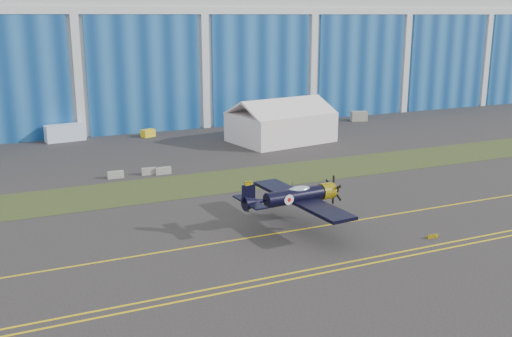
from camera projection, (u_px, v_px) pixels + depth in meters
name	position (u px, v px, depth m)	size (l,w,h in m)	color
ground	(163.00, 231.00, 56.65)	(260.00, 260.00, 0.00)	#323030
grass_median	(130.00, 192.00, 69.00)	(260.00, 10.00, 0.02)	#475128
hangar	(59.00, 41.00, 116.29)	(220.00, 45.70, 30.00)	silver
taxiway_centreline	(179.00, 249.00, 52.23)	(200.00, 0.20, 0.02)	yellow
edge_line_near	(218.00, 294.00, 43.85)	(80.00, 0.20, 0.02)	yellow
edge_line_far	(213.00, 288.00, 44.73)	(80.00, 0.20, 0.02)	yellow
guard_board_right	(433.00, 236.00, 54.79)	(1.20, 0.15, 0.35)	yellow
warbird	(295.00, 196.00, 56.67)	(12.75, 15.00, 4.21)	black
tent	(281.00, 120.00, 96.16)	(16.79, 13.45, 7.05)	white
shipping_container	(65.00, 133.00, 96.95)	(6.16, 2.47, 2.67)	silver
tug	(148.00, 133.00, 100.38)	(2.16, 1.35, 1.26)	yellow
gse_box	(359.00, 116.00, 115.46)	(3.05, 1.63, 1.83)	#9A9C8D
barrier_a	(115.00, 175.00, 74.92)	(2.00, 0.60, 0.90)	gray
barrier_b	(149.00, 171.00, 76.56)	(2.00, 0.60, 0.90)	gray
barrier_c	(163.00, 171.00, 76.83)	(2.00, 0.60, 0.90)	gray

